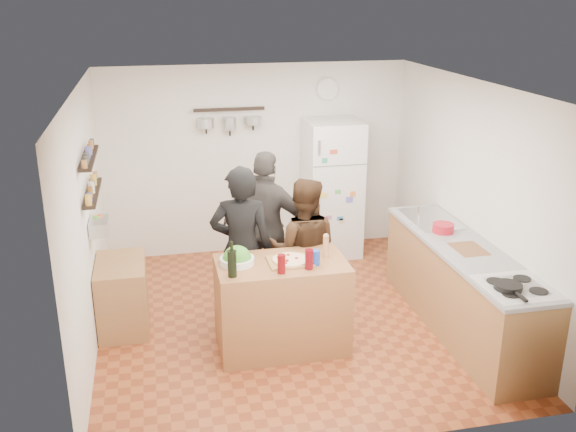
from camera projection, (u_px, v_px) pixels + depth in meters
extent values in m
plane|color=brown|center=(290.00, 319.00, 6.94)|extent=(4.20, 4.20, 0.00)
plane|color=white|center=(290.00, 86.00, 6.11)|extent=(4.20, 4.20, 0.00)
plane|color=silver|center=(256.00, 160.00, 8.47)|extent=(4.00, 0.00, 4.00)
plane|color=silver|center=(86.00, 224.00, 6.13)|extent=(0.00, 4.20, 4.20)
plane|color=silver|center=(471.00, 197.00, 6.93)|extent=(0.00, 4.20, 4.20)
cube|color=brown|center=(282.00, 305.00, 6.27)|extent=(1.25, 0.72, 0.91)
cube|color=olive|center=(290.00, 261.00, 6.11)|extent=(0.42, 0.34, 0.02)
cylinder|color=#D3BF8B|center=(290.00, 260.00, 6.11)|extent=(0.34, 0.34, 0.02)
cylinder|color=silver|center=(237.00, 261.00, 6.07)|extent=(0.33, 0.33, 0.07)
cylinder|color=black|center=(232.00, 264.00, 5.77)|extent=(0.08, 0.08, 0.25)
cylinder|color=#57070B|center=(281.00, 264.00, 5.86)|extent=(0.07, 0.07, 0.18)
cylinder|color=#54070E|center=(309.00, 259.00, 5.95)|extent=(0.08, 0.08, 0.19)
cylinder|color=#B1744A|center=(326.00, 247.00, 6.22)|extent=(0.06, 0.06, 0.19)
cylinder|color=navy|center=(315.00, 258.00, 6.04)|extent=(0.09, 0.09, 0.14)
imported|color=black|center=(242.00, 249.00, 6.52)|extent=(0.71, 0.53, 1.75)
imported|color=black|center=(303.00, 250.00, 6.74)|extent=(0.90, 0.79, 1.57)
imported|color=#312E2C|center=(267.00, 229.00, 7.09)|extent=(1.11, 0.85, 1.75)
cube|color=#9E7042|center=(462.00, 289.00, 6.62)|extent=(0.63, 2.63, 0.90)
cube|color=white|center=(517.00, 288.00, 5.59)|extent=(0.60, 0.62, 0.02)
cylinder|color=black|center=(508.00, 286.00, 5.54)|extent=(0.24, 0.24, 0.05)
cube|color=silver|center=(431.00, 219.00, 7.25)|extent=(0.50, 0.80, 0.03)
cube|color=brown|center=(469.00, 250.00, 6.41)|extent=(0.30, 0.40, 0.02)
cylinder|color=#B01424|center=(443.00, 228.00, 6.84)|extent=(0.23, 0.23, 0.09)
cube|color=white|center=(332.00, 188.00, 8.45)|extent=(0.70, 0.68, 1.80)
cylinder|color=silver|center=(327.00, 89.00, 8.34)|extent=(0.30, 0.03, 0.30)
cube|color=black|center=(93.00, 193.00, 6.25)|extent=(0.12, 1.00, 0.02)
cube|color=black|center=(89.00, 158.00, 6.13)|extent=(0.12, 1.00, 0.02)
cube|color=silver|center=(99.00, 226.00, 6.37)|extent=(0.18, 0.35, 0.14)
cube|color=#905D3C|center=(123.00, 295.00, 6.67)|extent=(0.50, 0.80, 0.73)
cube|color=black|center=(229.00, 109.00, 8.07)|extent=(0.90, 0.04, 0.04)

